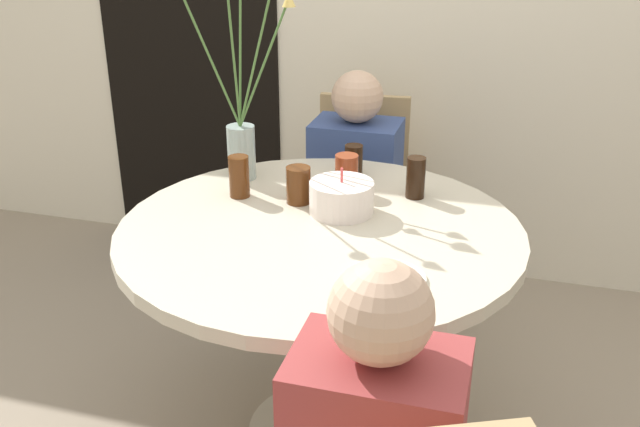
# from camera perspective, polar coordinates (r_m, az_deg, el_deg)

# --- Properties ---
(doorway_panel) EXTENTS (0.90, 0.01, 2.05)m
(doorway_panel) POSITION_cam_1_polar(r_m,az_deg,el_deg) (3.54, -10.51, 13.34)
(doorway_panel) COLOR black
(doorway_panel) RESTS_ON ground_plane
(dining_table) EXTENTS (1.19, 1.19, 0.77)m
(dining_table) POSITION_cam_1_polar(r_m,az_deg,el_deg) (2.14, 0.00, -4.24)
(dining_table) COLOR beige
(dining_table) RESTS_ON ground_plane
(chair_far_back) EXTENTS (0.44, 0.44, 0.90)m
(chair_far_back) POSITION_cam_1_polar(r_m,az_deg,el_deg) (3.05, 3.23, 1.75)
(chair_far_back) COLOR tan
(chair_far_back) RESTS_ON ground_plane
(birthday_cake) EXTENTS (0.20, 0.20, 0.14)m
(birthday_cake) POSITION_cam_1_polar(r_m,az_deg,el_deg) (2.16, 1.73, 1.30)
(birthday_cake) COLOR white
(birthday_cake) RESTS_ON dining_table
(flower_vase) EXTENTS (0.35, 0.22, 0.72)m
(flower_vase) POSITION_cam_1_polar(r_m,az_deg,el_deg) (2.38, -6.30, 8.30)
(flower_vase) COLOR #9EB2AD
(flower_vase) RESTS_ON dining_table
(side_plate) EXTENTS (0.20, 0.20, 0.01)m
(side_plate) POSITION_cam_1_polar(r_m,az_deg,el_deg) (1.80, 5.29, -5.20)
(side_plate) COLOR silver
(side_plate) RESTS_ON dining_table
(drink_glass_0) EXTENTS (0.06, 0.06, 0.11)m
(drink_glass_0) POSITION_cam_1_polar(r_m,az_deg,el_deg) (2.46, 2.71, 4.30)
(drink_glass_0) COLOR black
(drink_glass_0) RESTS_ON dining_table
(drink_glass_1) EXTENTS (0.08, 0.08, 0.12)m
(drink_glass_1) POSITION_cam_1_polar(r_m,az_deg,el_deg) (2.32, 2.14, 3.25)
(drink_glass_1) COLOR maroon
(drink_glass_1) RESTS_ON dining_table
(drink_glass_2) EXTENTS (0.08, 0.08, 0.12)m
(drink_glass_2) POSITION_cam_1_polar(r_m,az_deg,el_deg) (2.23, -1.74, 2.30)
(drink_glass_2) COLOR #51280F
(drink_glass_2) RESTS_ON dining_table
(drink_glass_3) EXTENTS (0.07, 0.07, 0.13)m
(drink_glass_3) POSITION_cam_1_polar(r_m,az_deg,el_deg) (2.28, -6.49, 2.96)
(drink_glass_3) COLOR #51280F
(drink_glass_3) RESTS_ON dining_table
(drink_glass_4) EXTENTS (0.06, 0.06, 0.13)m
(drink_glass_4) POSITION_cam_1_polar(r_m,az_deg,el_deg) (2.28, 7.66, 2.87)
(drink_glass_4) COLOR black
(drink_glass_4) RESTS_ON dining_table
(person_boy) EXTENTS (0.34, 0.24, 1.06)m
(person_boy) POSITION_cam_1_polar(r_m,az_deg,el_deg) (2.90, 2.81, 0.45)
(person_boy) COLOR #383333
(person_boy) RESTS_ON ground_plane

